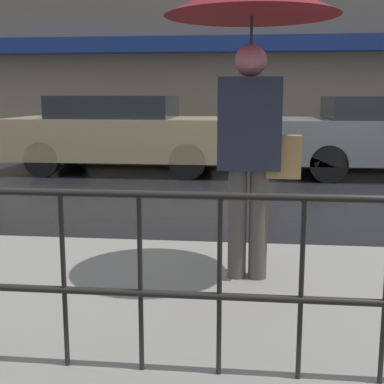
% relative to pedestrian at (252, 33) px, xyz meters
% --- Properties ---
extents(ground_plane, '(80.00, 80.00, 0.00)m').
position_rel_pedestrian_xyz_m(ground_plane, '(1.57, 4.06, -1.88)').
color(ground_plane, black).
extents(sidewalk_far, '(28.00, 1.83, 0.15)m').
position_rel_pedestrian_xyz_m(sidewalk_far, '(1.57, 8.10, -1.81)').
color(sidewalk_far, gray).
rests_on(sidewalk_far, ground_plane).
extents(lane_marking, '(25.20, 0.12, 0.01)m').
position_rel_pedestrian_xyz_m(lane_marking, '(1.57, 4.06, -1.88)').
color(lane_marking, gold).
rests_on(lane_marking, ground_plane).
extents(building_storefront, '(28.00, 0.85, 5.36)m').
position_rel_pedestrian_xyz_m(building_storefront, '(1.57, 9.13, 0.80)').
color(building_storefront, '#706656').
rests_on(building_storefront, ground_plane).
extents(pedestrian, '(1.19, 1.19, 2.11)m').
position_rel_pedestrian_xyz_m(pedestrian, '(0.00, 0.00, 0.00)').
color(pedestrian, '#4C4742').
rests_on(pedestrian, sidewalk_near).
extents(car_tan, '(4.27, 1.82, 1.45)m').
position_rel_pedestrian_xyz_m(car_tan, '(-2.46, 6.26, -1.12)').
color(car_tan, tan).
rests_on(car_tan, ground_plane).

